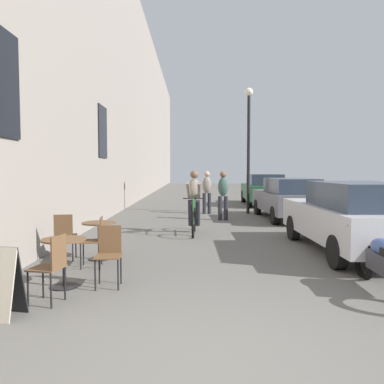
{
  "coord_description": "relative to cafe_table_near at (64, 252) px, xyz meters",
  "views": [
    {
      "loc": [
        -0.23,
        -3.25,
        1.73
      ],
      "look_at": [
        -0.25,
        11.65,
        0.85
      ],
      "focal_mm": 35.29,
      "sensor_mm": 36.0,
      "label": 1
    }
  ],
  "objects": [
    {
      "name": "ground_plane",
      "position": [
        2.11,
        -2.22,
        -0.52
      ],
      "size": [
        88.0,
        88.0,
        0.0
      ],
      "primitive_type": "plane",
      "color": "#5B5954"
    },
    {
      "name": "cafe_chair_near_toward_street",
      "position": [
        0.07,
        -0.68,
        -0.0
      ],
      "size": [
        0.45,
        0.45,
        0.89
      ],
      "color": "black",
      "rests_on": "ground_plane"
    },
    {
      "name": "cafe_chair_near_toward_wall",
      "position": [
        0.65,
        0.08,
        -0.0
      ],
      "size": [
        0.4,
        0.4,
        0.89
      ],
      "color": "black",
      "rests_on": "ground_plane"
    },
    {
      "name": "cafe_table_mid",
      "position": [
        0.09,
        1.73,
        0.0
      ],
      "size": [
        0.64,
        0.64,
        0.72
      ],
      "color": "black",
      "rests_on": "ground_plane"
    },
    {
      "name": "building_facade_left",
      "position": [
        -1.34,
        11.78,
        5.17
      ],
      "size": [
        0.54,
        68.0,
        11.39
      ],
      "color": "gray",
      "rests_on": "ground_plane"
    },
    {
      "name": "cyclist_on_bicycle",
      "position": [
        1.94,
        4.7,
        0.29
      ],
      "size": [
        0.52,
        1.76,
        1.74
      ],
      "color": "black",
      "rests_on": "ground_plane"
    },
    {
      "name": "parked_car_nearest",
      "position": [
        5.18,
        2.27,
        0.25
      ],
      "size": [
        1.79,
        4.18,
        1.48
      ],
      "color": "#B7B7BC",
      "rests_on": "ground_plane"
    },
    {
      "name": "parked_car_second",
      "position": [
        5.22,
        7.61,
        0.22
      ],
      "size": [
        1.8,
        4.08,
        1.44
      ],
      "color": "#595960",
      "rests_on": "ground_plane"
    },
    {
      "name": "street_lamp",
      "position": [
        4.09,
        9.34,
        2.59
      ],
      "size": [
        0.32,
        0.32,
        4.9
      ],
      "color": "black",
      "rests_on": "ground_plane"
    },
    {
      "name": "parked_car_third",
      "position": [
        5.37,
        13.03,
        0.27
      ],
      "size": [
        1.94,
        4.33,
        1.52
      ],
      "color": "#23512D",
      "rests_on": "ground_plane"
    },
    {
      "name": "pedestrian_mid",
      "position": [
        2.46,
        9.28,
        0.42
      ],
      "size": [
        0.35,
        0.26,
        1.67
      ],
      "color": "#26262D",
      "rests_on": "ground_plane"
    },
    {
      "name": "cafe_table_near",
      "position": [
        0.0,
        0.0,
        0.0
      ],
      "size": [
        0.64,
        0.64,
        0.72
      ],
      "color": "black",
      "rests_on": "ground_plane"
    },
    {
      "name": "pedestrian_near",
      "position": [
        2.94,
        7.41,
        0.43
      ],
      "size": [
        0.34,
        0.24,
        1.68
      ],
      "color": "#26262D",
      "rests_on": "ground_plane"
    },
    {
      "name": "cafe_chair_mid_toward_wall",
      "position": [
        -0.55,
        1.66,
        -0.0
      ],
      "size": [
        0.42,
        0.42,
        0.89
      ],
      "color": "black",
      "rests_on": "ground_plane"
    },
    {
      "name": "cafe_chair_mid_toward_street",
      "position": [
        0.16,
        1.18,
        -0.0
      ],
      "size": [
        0.43,
        0.43,
        0.89
      ],
      "color": "black",
      "rests_on": "ground_plane"
    }
  ]
}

